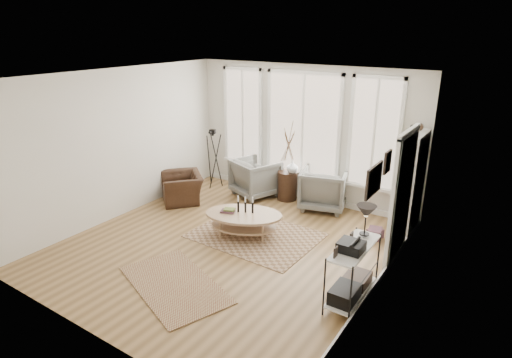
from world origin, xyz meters
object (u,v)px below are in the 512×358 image
Objects in this scene: low_shelf at (353,267)px; accent_chair at (182,188)px; coffee_table at (243,218)px; armchair_left at (256,177)px; armchair_right at (324,189)px; side_table at (288,162)px; bookcase at (410,184)px.

low_shelf is 1.39× the size of accent_chair.
low_shelf is 2.50m from coffee_table.
low_shelf reaches higher than armchair_left.
coffee_table is (-2.37, 0.77, -0.17)m from low_shelf.
accent_chair is at bearing 162.93° from coffee_table.
armchair_right reaches higher than armchair_left.
armchair_right is 0.52× the size of side_table.
low_shelf is at bearing -91.28° from bookcase.
armchair_right is at bearing 0.00° from side_table.
low_shelf is 4.18m from armchair_left.
bookcase is 1.85m from armchair_right.
coffee_table reaches higher than accent_chair.
bookcase is 2.19× the size of accent_chair.
coffee_table is (-2.43, -1.75, -0.61)m from bookcase.
armchair_left is (-3.29, 2.58, -0.09)m from low_shelf.
bookcase is at bearing 35.77° from coffee_table.
coffee_table is 0.90× the size of side_table.
side_table is (0.72, 0.17, 0.44)m from armchair_left.
bookcase is 3.06m from coffee_table.
bookcase is at bearing -4.89° from side_table.
coffee_table is at bearing 23.09° from accent_chair.
side_table reaches higher than armchair_right.
bookcase is 2.23× the size of armchair_left.
armchair_left is 0.51× the size of side_table.
side_table is (-0.87, 0.00, 0.44)m from armchair_right.
accent_chair is (-1.87, -1.34, -0.56)m from side_table.
coffee_table is 1.73× the size of accent_chair.
side_table reaches higher than armchair_left.
low_shelf is 1.39× the size of armchair_right.
armchair_left is 0.98× the size of armchair_right.
bookcase is 1.27× the size of coffee_table.
armchair_left is 0.99× the size of accent_chair.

